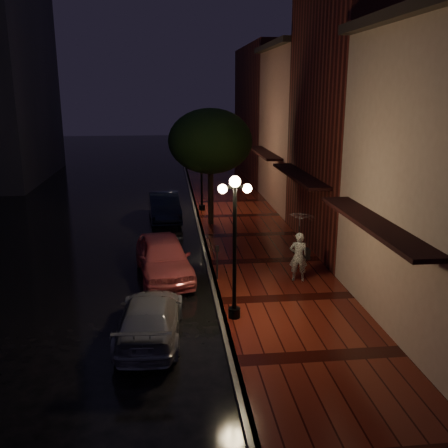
# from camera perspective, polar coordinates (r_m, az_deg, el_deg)

# --- Properties ---
(ground) EXTENTS (120.00, 120.00, 0.00)m
(ground) POSITION_cam_1_polar(r_m,az_deg,el_deg) (19.93, -1.73, -4.83)
(ground) COLOR black
(ground) RESTS_ON ground
(sidewalk) EXTENTS (4.50, 60.00, 0.15)m
(sidewalk) POSITION_cam_1_polar(r_m,az_deg,el_deg) (20.20, 4.66, -4.38)
(sidewalk) COLOR #44110C
(sidewalk) RESTS_ON ground
(curb) EXTENTS (0.25, 60.00, 0.15)m
(curb) POSITION_cam_1_polar(r_m,az_deg,el_deg) (19.91, -1.73, -4.63)
(curb) COLOR #595451
(curb) RESTS_ON ground
(storefront_mid) EXTENTS (5.00, 8.00, 11.00)m
(storefront_mid) POSITION_cam_1_polar(r_m,az_deg,el_deg) (22.40, 16.21, 11.20)
(storefront_mid) COLOR #511914
(storefront_mid) RESTS_ON ground
(storefront_far) EXTENTS (5.00, 8.00, 9.00)m
(storefront_far) POSITION_cam_1_polar(r_m,az_deg,el_deg) (30.00, 10.22, 10.47)
(storefront_far) COLOR #8C5951
(storefront_far) RESTS_ON ground
(storefront_extra) EXTENTS (5.00, 12.00, 10.00)m
(storefront_extra) POSITION_cam_1_polar(r_m,az_deg,el_deg) (39.65, 6.10, 12.41)
(storefront_extra) COLOR #511914
(storefront_extra) RESTS_ON ground
(streetlamp_near) EXTENTS (0.96, 0.36, 4.31)m
(streetlamp_near) POSITION_cam_1_polar(r_m,az_deg,el_deg) (14.43, 1.23, -1.79)
(streetlamp_near) COLOR black
(streetlamp_near) RESTS_ON sidewalk
(streetlamp_far) EXTENTS (0.96, 0.36, 4.31)m
(streetlamp_far) POSITION_cam_1_polar(r_m,az_deg,el_deg) (28.06, -2.59, 6.48)
(streetlamp_far) COLOR black
(streetlamp_far) RESTS_ON sidewalk
(street_tree) EXTENTS (4.16, 4.16, 5.80)m
(street_tree) POSITION_cam_1_polar(r_m,az_deg,el_deg) (24.89, -1.55, 9.21)
(street_tree) COLOR black
(street_tree) RESTS_ON sidewalk
(pink_car) EXTENTS (2.46, 4.79, 1.56)m
(pink_car) POSITION_cam_1_polar(r_m,az_deg,el_deg) (18.70, -6.93, -3.77)
(pink_car) COLOR #DC5A60
(pink_car) RESTS_ON ground
(navy_car) EXTENTS (1.88, 4.53, 1.46)m
(navy_car) POSITION_cam_1_polar(r_m,az_deg,el_deg) (26.99, -6.84, 2.00)
(navy_car) COLOR black
(navy_car) RESTS_ON ground
(silver_car) EXTENTS (2.00, 4.37, 1.24)m
(silver_car) POSITION_cam_1_polar(r_m,az_deg,el_deg) (14.35, -8.46, -10.54)
(silver_car) COLOR #95959C
(silver_car) RESTS_ON ground
(woman_with_umbrella) EXTENTS (1.04, 1.06, 2.51)m
(woman_with_umbrella) POSITION_cam_1_polar(r_m,az_deg,el_deg) (17.76, 8.62, -1.37)
(woman_with_umbrella) COLOR white
(woman_with_umbrella) RESTS_ON sidewalk
(parking_meter) EXTENTS (0.13, 0.11, 1.27)m
(parking_meter) POSITION_cam_1_polar(r_m,az_deg,el_deg) (17.93, -0.79, -4.02)
(parking_meter) COLOR black
(parking_meter) RESTS_ON sidewalk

